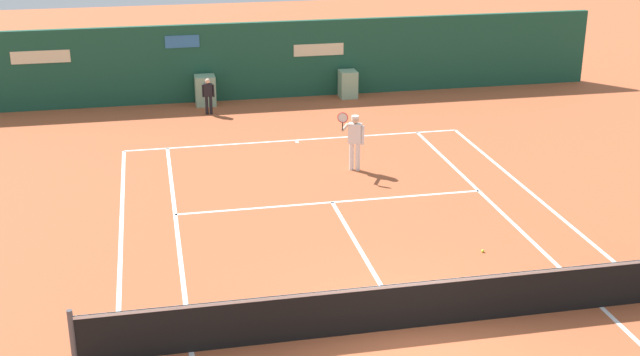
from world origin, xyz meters
The scene contains 6 objects.
ground_plane centered at (0.00, 0.58, 0.00)m, with size 80.00×80.00×0.01m.
tennis_net centered at (0.00, 0.00, 0.51)m, with size 12.10×0.10×1.07m.
sponsor_back_wall centered at (-0.01, 16.97, 1.36)m, with size 25.00×1.02×2.82m.
player_on_baseline centered at (1.13, 8.64, 0.97)m, with size 0.83×0.64×1.84m.
ball_kid_left_post centered at (-2.43, 15.21, 0.73)m, with size 0.42×0.21×1.27m.
tennis_ball_near_service_line centered at (2.66, 2.81, 0.03)m, with size 0.07×0.07×0.07m, color #CCE033.
Camera 1 is at (-4.38, -13.17, 8.17)m, focal length 47.24 mm.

